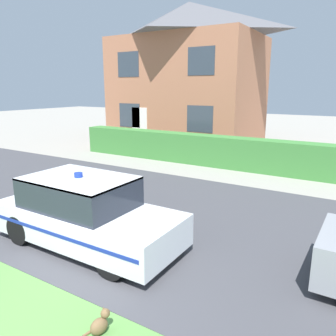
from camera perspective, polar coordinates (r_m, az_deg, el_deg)
The scene contains 5 objects.
road_strip at distance 8.28m, azimuth -0.13°, elevation -8.35°, with size 28.00×6.99×0.01m, color #424247.
garden_hedge at distance 13.33m, azimuth 10.75°, elevation 2.68°, with size 14.56×0.81×1.24m, color #3D7F38.
police_car at distance 6.85m, azimuth -14.17°, elevation -7.54°, with size 3.92×1.64×1.48m.
cat at distance 4.80m, azimuth -11.71°, elevation -25.05°, with size 0.26×0.34×0.32m.
house_left at distance 19.66m, azimuth 3.49°, elevation 16.10°, with size 8.27×5.80×7.74m.
Camera 1 is at (4.01, -1.90, 3.12)m, focal length 35.00 mm.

